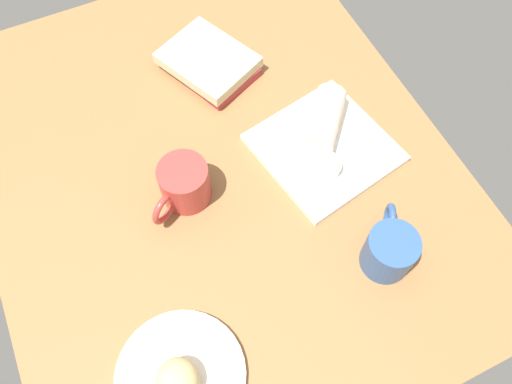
{
  "coord_description": "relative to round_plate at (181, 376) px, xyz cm",
  "views": [
    {
      "loc": [
        -50.92,
        15.23,
        92.8
      ],
      "look_at": [
        -10.2,
        -3.91,
        7.0
      ],
      "focal_mm": 36.17,
      "sensor_mm": 36.0,
      "label": 1
    }
  ],
  "objects": [
    {
      "name": "breakfast_wrap",
      "position": [
        32.56,
        -43.97,
        4.03
      ],
      "size": [
        14.22,
        13.59,
        6.26
      ],
      "primitive_type": "cylinder",
      "rotation": [
        1.57,
        0.0,
        3.99
      ],
      "color": "beige",
      "rests_on": "square_plate"
    },
    {
      "name": "dining_table",
      "position": [
        34.51,
        -21.06,
        -2.7
      ],
      "size": [
        110.0,
        90.0,
        4.0
      ],
      "primitive_type": "cube",
      "color": "olive",
      "rests_on": "ground"
    },
    {
      "name": "book_stack",
      "position": [
        58.17,
        -29.16,
        1.61
      ],
      "size": [
        24.39,
        21.32,
        4.6
      ],
      "color": "#A53338",
      "rests_on": "dining_table"
    },
    {
      "name": "sauce_cup",
      "position": [
        23.58,
        -39.95,
        2.2
      ],
      "size": [
        5.3,
        5.3,
        2.42
      ],
      "color": "silver",
      "rests_on": "square_plate"
    },
    {
      "name": "coffee_mug",
      "position": [
        3.34,
        -40.83,
        3.92
      ],
      "size": [
        12.65,
        9.92,
        9.03
      ],
      "color": "#2D518C",
      "rests_on": "dining_table"
    },
    {
      "name": "square_plate",
      "position": [
        28.57,
        -42.18,
        0.1
      ],
      "size": [
        28.45,
        28.45,
        1.6
      ],
      "primitive_type": "cube",
      "rotation": [
        0.0,
        0.0,
        0.19
      ],
      "color": "white",
      "rests_on": "dining_table"
    },
    {
      "name": "second_mug",
      "position": [
        30.76,
        -13.09,
        3.93
      ],
      "size": [
        10.4,
        13.03,
        9.06
      ],
      "color": "#B23833",
      "rests_on": "dining_table"
    },
    {
      "name": "round_plate",
      "position": [
        0.0,
        0.0,
        0.0
      ],
      "size": [
        21.38,
        21.38,
        1.4
      ],
      "primitive_type": "cylinder",
      "color": "silver",
      "rests_on": "dining_table"
    },
    {
      "name": "scone_pastry",
      "position": [
        -1.29,
        0.63,
        3.44
      ],
      "size": [
        10.01,
        9.68,
        5.48
      ],
      "primitive_type": "ellipsoid",
      "rotation": [
        0.0,
        0.0,
        2.66
      ],
      "color": "tan",
      "rests_on": "round_plate"
    }
  ]
}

